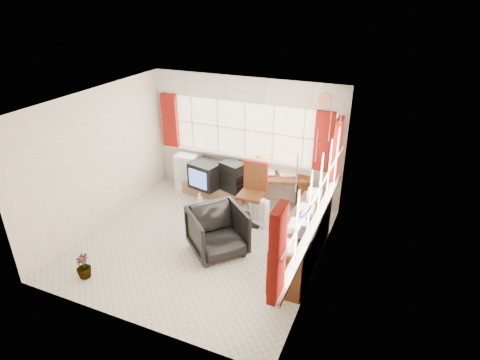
# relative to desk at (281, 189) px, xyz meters

# --- Properties ---
(ground) EXTENTS (4.00, 4.00, 0.00)m
(ground) POSITION_rel_desk_xyz_m (-0.86, -1.80, -0.38)
(ground) COLOR beige
(ground) RESTS_ON ground
(room_walls) EXTENTS (4.00, 4.00, 4.00)m
(room_walls) POSITION_rel_desk_xyz_m (-0.86, -1.80, 1.12)
(room_walls) COLOR beige
(room_walls) RESTS_ON ground
(window_back) EXTENTS (3.70, 0.12, 3.60)m
(window_back) POSITION_rel_desk_xyz_m (-0.86, 0.14, 0.57)
(window_back) COLOR #F9E3C5
(window_back) RESTS_ON room_walls
(window_right) EXTENTS (0.12, 3.70, 3.60)m
(window_right) POSITION_rel_desk_xyz_m (1.08, -1.80, 0.57)
(window_right) COLOR #F9E3C5
(window_right) RESTS_ON room_walls
(curtains) EXTENTS (3.83, 3.83, 1.15)m
(curtains) POSITION_rel_desk_xyz_m (0.06, -0.87, 1.08)
(curtains) COLOR #931E08
(curtains) RESTS_ON room_walls
(overhead_cabinets) EXTENTS (3.98, 3.98, 0.48)m
(overhead_cabinets) POSITION_rel_desk_xyz_m (0.12, -0.82, 1.87)
(overhead_cabinets) COLOR silver
(overhead_cabinets) RESTS_ON room_walls
(desk) EXTENTS (1.30, 0.96, 0.71)m
(desk) POSITION_rel_desk_xyz_m (0.00, 0.00, 0.00)
(desk) COLOR #482311
(desk) RESTS_ON ground
(desk_lamp) EXTENTS (0.17, 0.15, 0.43)m
(desk_lamp) POSITION_rel_desk_xyz_m (-0.25, 0.11, 0.59)
(desk_lamp) COLOR #FEB20A
(desk_lamp) RESTS_ON desk
(task_chair) EXTENTS (0.48, 0.51, 1.13)m
(task_chair) POSITION_rel_desk_xyz_m (-0.34, -0.66, 0.23)
(task_chair) COLOR black
(task_chair) RESTS_ON ground
(office_chair) EXTENTS (1.21, 1.21, 0.79)m
(office_chair) POSITION_rel_desk_xyz_m (-0.48, -1.92, 0.02)
(office_chair) COLOR black
(office_chair) RESTS_ON ground
(radiator) EXTENTS (0.41, 0.28, 0.57)m
(radiator) POSITION_rel_desk_xyz_m (-0.13, -0.86, -0.15)
(radiator) COLOR white
(radiator) RESTS_ON ground
(credenza) EXTENTS (0.50, 2.00, 0.85)m
(credenza) POSITION_rel_desk_xyz_m (0.87, -1.60, 0.02)
(credenza) COLOR #482311
(credenza) RESTS_ON ground
(file_tray) EXTENTS (0.28, 0.35, 0.12)m
(file_tray) POSITION_rel_desk_xyz_m (1.02, -2.11, 0.43)
(file_tray) COLOR black
(file_tray) RESTS_ON credenza
(tv_bench) EXTENTS (1.40, 0.50, 0.25)m
(tv_bench) POSITION_rel_desk_xyz_m (-1.41, -0.08, -0.25)
(tv_bench) COLOR #97704B
(tv_bench) RESTS_ON ground
(crt_tv) EXTENTS (0.70, 0.67, 0.54)m
(crt_tv) POSITION_rel_desk_xyz_m (-1.54, -0.25, 0.14)
(crt_tv) COLOR black
(crt_tv) RESTS_ON tv_bench
(hifi_stack) EXTENTS (0.66, 0.54, 0.60)m
(hifi_stack) POSITION_rel_desk_xyz_m (-0.98, -0.18, 0.15)
(hifi_stack) COLOR black
(hifi_stack) RESTS_ON tv_bench
(mini_fridge) EXTENTS (0.51, 0.51, 0.79)m
(mini_fridge) POSITION_rel_desk_xyz_m (-2.13, -0.00, 0.02)
(mini_fridge) COLOR white
(mini_fridge) RESTS_ON ground
(spray_bottle_a) EXTENTS (0.13, 0.13, 0.32)m
(spray_bottle_a) POSITION_rel_desk_xyz_m (-1.46, -0.72, -0.22)
(spray_bottle_a) COLOR white
(spray_bottle_a) RESTS_ON ground
(spray_bottle_b) EXTENTS (0.09, 0.09, 0.18)m
(spray_bottle_b) POSITION_rel_desk_xyz_m (-0.64, -0.99, -0.29)
(spray_bottle_b) COLOR #91D8C5
(spray_bottle_b) RESTS_ON ground
(flower_vase) EXTENTS (0.27, 0.27, 0.41)m
(flower_vase) POSITION_rel_desk_xyz_m (-2.07, -3.32, -0.17)
(flower_vase) COLOR black
(flower_vase) RESTS_ON ground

